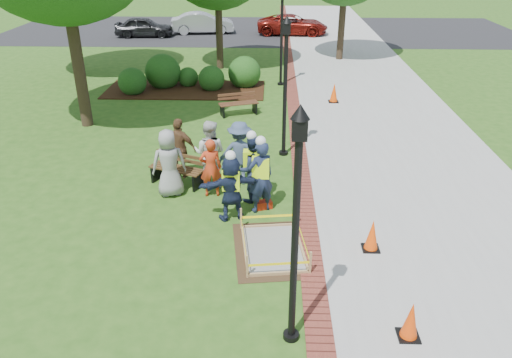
{
  "coord_description": "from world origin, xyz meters",
  "views": [
    {
      "loc": [
        0.85,
        -9.59,
        6.39
      ],
      "look_at": [
        0.5,
        1.2,
        1.0
      ],
      "focal_mm": 35.0,
      "sensor_mm": 36.0,
      "label": 1
    }
  ],
  "objects_px": {
    "lamp_near": "(296,216)",
    "hivis_worker_b": "(261,175)",
    "hivis_worker_c": "(252,167)",
    "bench_near": "(177,175)",
    "cone_front": "(411,321)",
    "hivis_worker_a": "(231,186)",
    "wet_concrete_pad": "(273,241)"
  },
  "relations": [
    {
      "from": "wet_concrete_pad",
      "to": "cone_front",
      "type": "height_order",
      "value": "cone_front"
    },
    {
      "from": "bench_near",
      "to": "lamp_near",
      "type": "bearing_deg",
      "value": -62.73
    },
    {
      "from": "bench_near",
      "to": "hivis_worker_a",
      "type": "relative_size",
      "value": 0.89
    },
    {
      "from": "lamp_near",
      "to": "hivis_worker_a",
      "type": "relative_size",
      "value": 2.35
    },
    {
      "from": "hivis_worker_a",
      "to": "cone_front",
      "type": "bearing_deg",
      "value": -49.33
    },
    {
      "from": "bench_near",
      "to": "lamp_near",
      "type": "distance_m",
      "value": 6.93
    },
    {
      "from": "lamp_near",
      "to": "hivis_worker_b",
      "type": "xyz_separation_m",
      "value": [
        -0.65,
        4.42,
        -1.48
      ]
    },
    {
      "from": "hivis_worker_c",
      "to": "bench_near",
      "type": "bearing_deg",
      "value": 157.57
    },
    {
      "from": "hivis_worker_b",
      "to": "cone_front",
      "type": "bearing_deg",
      "value": -58.2
    },
    {
      "from": "cone_front",
      "to": "hivis_worker_a",
      "type": "xyz_separation_m",
      "value": [
        -3.39,
        3.95,
        0.54
      ]
    },
    {
      "from": "wet_concrete_pad",
      "to": "bench_near",
      "type": "xyz_separation_m",
      "value": [
        -2.69,
        3.16,
        0.03
      ]
    },
    {
      "from": "hivis_worker_a",
      "to": "hivis_worker_c",
      "type": "xyz_separation_m",
      "value": [
        0.45,
        0.94,
        0.06
      ]
    },
    {
      "from": "hivis_worker_b",
      "to": "bench_near",
      "type": "bearing_deg",
      "value": 149.06
    },
    {
      "from": "cone_front",
      "to": "hivis_worker_a",
      "type": "relative_size",
      "value": 0.42
    },
    {
      "from": "hivis_worker_a",
      "to": "hivis_worker_b",
      "type": "distance_m",
      "value": 0.81
    },
    {
      "from": "hivis_worker_a",
      "to": "wet_concrete_pad",
      "type": "bearing_deg",
      "value": -52.66
    },
    {
      "from": "cone_front",
      "to": "hivis_worker_b",
      "type": "height_order",
      "value": "hivis_worker_b"
    },
    {
      "from": "wet_concrete_pad",
      "to": "lamp_near",
      "type": "height_order",
      "value": "lamp_near"
    },
    {
      "from": "lamp_near",
      "to": "hivis_worker_b",
      "type": "height_order",
      "value": "lamp_near"
    },
    {
      "from": "bench_near",
      "to": "hivis_worker_b",
      "type": "relative_size",
      "value": 0.8
    },
    {
      "from": "cone_front",
      "to": "hivis_worker_a",
      "type": "height_order",
      "value": "hivis_worker_a"
    },
    {
      "from": "cone_front",
      "to": "wet_concrete_pad",
      "type": "bearing_deg",
      "value": 132.27
    },
    {
      "from": "cone_front",
      "to": "lamp_near",
      "type": "relative_size",
      "value": 0.18
    },
    {
      "from": "cone_front",
      "to": "lamp_near",
      "type": "distance_m",
      "value": 2.95
    },
    {
      "from": "hivis_worker_b",
      "to": "hivis_worker_c",
      "type": "bearing_deg",
      "value": 114.04
    },
    {
      "from": "wet_concrete_pad",
      "to": "bench_near",
      "type": "distance_m",
      "value": 4.15
    },
    {
      "from": "hivis_worker_c",
      "to": "lamp_near",
      "type": "bearing_deg",
      "value": -79.87
    },
    {
      "from": "bench_near",
      "to": "lamp_near",
      "type": "relative_size",
      "value": 0.38
    },
    {
      "from": "hivis_worker_a",
      "to": "hivis_worker_b",
      "type": "xyz_separation_m",
      "value": [
        0.7,
        0.4,
        0.1
      ]
    },
    {
      "from": "hivis_worker_b",
      "to": "hivis_worker_c",
      "type": "distance_m",
      "value": 0.59
    },
    {
      "from": "wet_concrete_pad",
      "to": "lamp_near",
      "type": "relative_size",
      "value": 0.59
    },
    {
      "from": "hivis_worker_a",
      "to": "hivis_worker_b",
      "type": "height_order",
      "value": "hivis_worker_b"
    }
  ]
}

